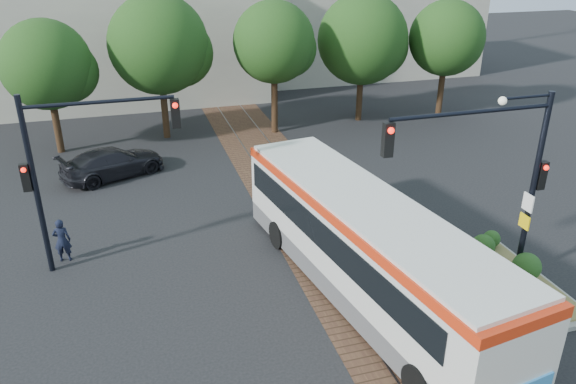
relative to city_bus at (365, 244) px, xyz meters
name	(u,v)px	position (x,y,z in m)	size (l,w,h in m)	color
ground	(362,290)	(0.08, 0.20, -1.79)	(120.00, 120.00, 0.00)	black
trackbed	(320,231)	(0.08, 4.20, -1.79)	(3.60, 40.00, 0.02)	#523725
tree_row	(267,45)	(1.29, 16.61, 3.06)	(26.40, 5.60, 7.67)	#382314
warehouses	(202,32)	(-0.45, 28.94, 2.02)	(40.00, 13.00, 8.00)	#ADA899
city_bus	(365,244)	(0.00, 0.00, 0.00)	(4.37, 12.27, 3.22)	#4D4D50
traffic_island	(511,272)	(4.90, -0.70, -1.46)	(2.20, 5.20, 1.13)	gray
signal_pole_main	(503,164)	(3.94, -0.61, 2.36)	(5.49, 0.46, 6.00)	black
signal_pole_left	(70,159)	(-8.29, 4.19, 2.07)	(4.99, 0.34, 6.00)	black
officer	(62,240)	(-9.03, 4.74, -1.01)	(0.57, 0.38, 1.57)	black
parked_car	(113,163)	(-7.32, 11.99, -1.11)	(1.93, 4.74, 1.38)	black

